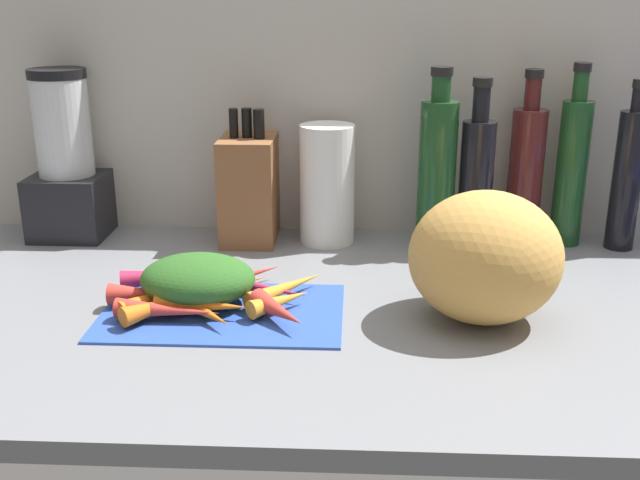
# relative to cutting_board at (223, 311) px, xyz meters

# --- Properties ---
(ground_plane) EXTENTS (1.70, 0.80, 0.03)m
(ground_plane) POSITION_rel_cutting_board_xyz_m (0.26, 0.05, -0.02)
(ground_plane) COLOR slate
(wall_back) EXTENTS (1.70, 0.03, 0.60)m
(wall_back) POSITION_rel_cutting_board_xyz_m (0.26, 0.44, 0.30)
(wall_back) COLOR #BCB7AD
(wall_back) RESTS_ON ground_plane
(cutting_board) EXTENTS (0.37, 0.23, 0.01)m
(cutting_board) POSITION_rel_cutting_board_xyz_m (0.00, 0.00, 0.00)
(cutting_board) COLOR #2D51B7
(cutting_board) RESTS_ON ground_plane
(carrot_0) EXTENTS (0.15, 0.08, 0.03)m
(carrot_0) POSITION_rel_cutting_board_xyz_m (0.05, 0.05, 0.02)
(carrot_0) COLOR #B2264C
(carrot_0) RESTS_ON cutting_board
(carrot_1) EXTENTS (0.10, 0.09, 0.03)m
(carrot_1) POSITION_rel_cutting_board_xyz_m (0.09, -0.00, 0.02)
(carrot_1) COLOR orange
(carrot_1) RESTS_ON cutting_board
(carrot_2) EXTENTS (0.13, 0.14, 0.03)m
(carrot_2) POSITION_rel_cutting_board_xyz_m (0.09, 0.05, 0.02)
(carrot_2) COLOR orange
(carrot_2) RESTS_ON cutting_board
(carrot_3) EXTENTS (0.16, 0.04, 0.03)m
(carrot_3) POSITION_rel_cutting_board_xyz_m (-0.07, -0.04, 0.02)
(carrot_3) COLOR red
(carrot_3) RESTS_ON cutting_board
(carrot_4) EXTENTS (0.12, 0.10, 0.02)m
(carrot_4) POSITION_rel_cutting_board_xyz_m (-0.00, 0.06, 0.02)
(carrot_4) COLOR orange
(carrot_4) RESTS_ON cutting_board
(carrot_5) EXTENTS (0.14, 0.13, 0.03)m
(carrot_5) POSITION_rel_cutting_board_xyz_m (0.01, 0.10, 0.02)
(carrot_5) COLOR red
(carrot_5) RESTS_ON cutting_board
(carrot_6) EXTENTS (0.11, 0.11, 0.03)m
(carrot_6) POSITION_rel_cutting_board_xyz_m (-0.09, -0.03, 0.02)
(carrot_6) COLOR orange
(carrot_6) RESTS_ON cutting_board
(carrot_7) EXTENTS (0.09, 0.09, 0.02)m
(carrot_7) POSITION_rel_cutting_board_xyz_m (-0.01, -0.04, 0.02)
(carrot_7) COLOR orange
(carrot_7) RESTS_ON cutting_board
(carrot_8) EXTENTS (0.18, 0.08, 0.03)m
(carrot_8) POSITION_rel_cutting_board_xyz_m (-0.09, 0.09, 0.02)
(carrot_8) COLOR #B2264C
(carrot_8) RESTS_ON cutting_board
(carrot_9) EXTENTS (0.14, 0.05, 0.03)m
(carrot_9) POSITION_rel_cutting_board_xyz_m (-0.02, -0.03, 0.02)
(carrot_9) COLOR orange
(carrot_9) RESTS_ON cutting_board
(carrot_10) EXTENTS (0.10, 0.04, 0.03)m
(carrot_10) POSITION_rel_cutting_board_xyz_m (-0.13, 0.01, 0.02)
(carrot_10) COLOR red
(carrot_10) RESTS_ON cutting_board
(carrot_11) EXTENTS (0.10, 0.11, 0.03)m
(carrot_11) POSITION_rel_cutting_board_xyz_m (0.09, -0.04, 0.02)
(carrot_11) COLOR red
(carrot_11) RESTS_ON cutting_board
(carrot_12) EXTENTS (0.13, 0.14, 0.03)m
(carrot_12) POSITION_rel_cutting_board_xyz_m (-0.09, 0.01, 0.02)
(carrot_12) COLOR orange
(carrot_12) RESTS_ON cutting_board
(carrot_greens_pile) EXTENTS (0.18, 0.14, 0.08)m
(carrot_greens_pile) POSITION_rel_cutting_board_xyz_m (-0.04, 0.02, 0.04)
(carrot_greens_pile) COLOR #2D6023
(carrot_greens_pile) RESTS_ON cutting_board
(winter_squash) EXTENTS (0.22, 0.21, 0.20)m
(winter_squash) POSITION_rel_cutting_board_xyz_m (0.39, -0.00, 0.09)
(winter_squash) COLOR gold
(winter_squash) RESTS_ON ground_plane
(knife_block) EXTENTS (0.10, 0.15, 0.26)m
(knife_block) POSITION_rel_cutting_board_xyz_m (-0.01, 0.36, 0.10)
(knife_block) COLOR brown
(knife_block) RESTS_ON ground_plane
(blender_appliance) EXTENTS (0.14, 0.14, 0.33)m
(blender_appliance) POSITION_rel_cutting_board_xyz_m (-0.36, 0.36, 0.14)
(blender_appliance) COLOR black
(blender_appliance) RESTS_ON ground_plane
(paper_towel_roll) EXTENTS (0.10, 0.10, 0.23)m
(paper_towel_roll) POSITION_rel_cutting_board_xyz_m (0.15, 0.35, 0.11)
(paper_towel_roll) COLOR white
(paper_towel_roll) RESTS_ON ground_plane
(bottle_0) EXTENTS (0.07, 0.07, 0.34)m
(bottle_0) POSITION_rel_cutting_board_xyz_m (0.35, 0.32, 0.14)
(bottle_0) COLOR #19421E
(bottle_0) RESTS_ON ground_plane
(bottle_1) EXTENTS (0.06, 0.06, 0.32)m
(bottle_1) POSITION_rel_cutting_board_xyz_m (0.42, 0.32, 0.13)
(bottle_1) COLOR black
(bottle_1) RESTS_ON ground_plane
(bottle_2) EXTENTS (0.07, 0.07, 0.33)m
(bottle_2) POSITION_rel_cutting_board_xyz_m (0.52, 0.36, 0.13)
(bottle_2) COLOR #471919
(bottle_2) RESTS_ON ground_plane
(bottle_3) EXTENTS (0.06, 0.06, 0.34)m
(bottle_3) POSITION_rel_cutting_board_xyz_m (0.61, 0.36, 0.14)
(bottle_3) COLOR #19421E
(bottle_3) RESTS_ON ground_plane
(bottle_4) EXTENTS (0.05, 0.05, 0.32)m
(bottle_4) POSITION_rel_cutting_board_xyz_m (0.70, 0.34, 0.13)
(bottle_4) COLOR black
(bottle_4) RESTS_ON ground_plane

